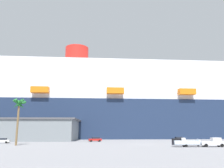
% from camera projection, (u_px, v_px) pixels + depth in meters
% --- Properties ---
extents(ground_plane, '(600.00, 600.00, 0.00)m').
position_uv_depth(ground_plane, '(126.00, 140.00, 95.94)').
color(ground_plane, gray).
extents(cruise_ship, '(293.44, 42.51, 56.91)m').
position_uv_depth(cruise_ship, '(146.00, 107.00, 128.51)').
color(cruise_ship, '#1E2D4C').
rests_on(cruise_ship, ground_plane).
extents(terminal_building, '(58.12, 27.48, 8.56)m').
position_uv_depth(terminal_building, '(8.00, 130.00, 94.25)').
color(terminal_building, slate).
rests_on(terminal_building, ground_plane).
extents(pickup_truck, '(5.79, 2.79, 2.20)m').
position_uv_depth(pickup_truck, '(213.00, 142.00, 56.58)').
color(pickup_truck, silver).
rests_on(pickup_truck, ground_plane).
extents(small_boat_on_trailer, '(8.38, 2.79, 2.15)m').
position_uv_depth(small_boat_on_trailer, '(189.00, 143.00, 56.65)').
color(small_boat_on_trailer, '#595960').
rests_on(small_boat_on_trailer, ground_plane).
extents(palm_tree, '(3.55, 3.66, 12.44)m').
position_uv_depth(palm_tree, '(19.00, 108.00, 64.08)').
color(palm_tree, brown).
rests_on(palm_tree, ground_plane).
extents(parked_car_white_van, '(4.77, 2.24, 1.58)m').
position_uv_depth(parked_car_white_van, '(2.00, 141.00, 73.42)').
color(parked_car_white_van, white).
rests_on(parked_car_white_van, ground_plane).
extents(parked_car_black_coupe, '(4.55, 2.18, 1.58)m').
position_uv_depth(parked_car_black_coupe, '(178.00, 139.00, 89.06)').
color(parked_car_black_coupe, black).
rests_on(parked_car_black_coupe, ground_plane).
extents(parked_car_red_hatchback, '(4.90, 2.63, 1.58)m').
position_uv_depth(parked_car_red_hatchback, '(95.00, 139.00, 84.76)').
color(parked_car_red_hatchback, red).
rests_on(parked_car_red_hatchback, ground_plane).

